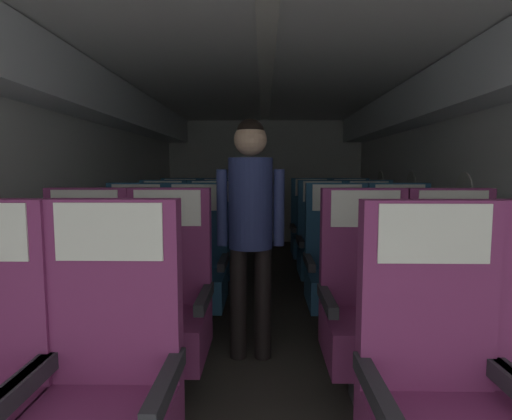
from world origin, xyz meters
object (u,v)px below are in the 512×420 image
Objects in this scene: seat_d_left_window at (162,247)px; seat_d_left_aisle at (210,248)px; seat_c_left_window at (134,269)px; seat_d_right_window at (323,248)px; flight_attendant at (250,214)px; seat_b_right_aisle at (456,311)px; seat_d_right_aisle at (370,248)px; seat_a_right_window at (439,404)px; seat_c_right_window at (338,270)px; seat_a_left_aisle at (104,397)px; seat_e_right_window at (311,234)px; seat_b_left_window at (81,308)px; seat_b_left_aisle at (166,308)px; seat_c_right_aisle at (401,271)px; seat_b_right_window at (367,311)px; seat_c_left_aisle at (195,270)px; seat_e_left_aisle at (220,234)px; seat_e_left_window at (179,233)px; seat_e_right_aisle at (350,234)px.

seat_d_left_aisle is (0.48, -0.02, 0.00)m from seat_d_left_window.
seat_d_right_window is (1.54, 0.87, 0.00)m from seat_c_left_window.
flight_attendant is at bearing -116.49° from seat_d_right_window.
seat_b_right_aisle is 1.76m from seat_d_right_aisle.
seat_a_right_window is 1.00× the size of seat_c_right_window.
seat_a_left_aisle is 3.67m from seat_e_right_window.
seat_b_left_aisle is (0.46, 0.01, 0.00)m from seat_b_left_window.
seat_c_right_aisle is 0.47m from seat_c_right_window.
seat_a_right_window is 1.00× the size of seat_d_right_window.
seat_b_left_window is at bearing 179.55° from seat_b_right_window.
seat_c_right_window is 1.00× the size of seat_e_right_window.
seat_c_left_aisle is 1.77m from seat_d_right_aisle.
seat_c_right_window is at bearing -58.51° from seat_e_left_aisle.
seat_a_left_aisle is 2.05m from seat_c_right_window.
seat_a_left_aisle and seat_b_left_aisle have the same top height.
seat_e_left_aisle is at bearing 123.11° from flight_attendant.
seat_e_left_window is 0.73× the size of flight_attendant.
seat_d_left_window is 1.78m from seat_e_right_window.
seat_e_right_aisle is at bearing 63.07° from seat_d_right_window.
seat_a_left_aisle is 1.00× the size of seat_c_left_aisle.
seat_c_left_aisle and seat_d_right_aisle have the same top height.
seat_c_left_window is at bearing 179.87° from seat_c_right_aisle.
seat_c_left_window is at bearing -131.08° from seat_e_right_window.
seat_c_left_window is at bearing 89.11° from seat_b_left_window.
seat_e_right_window is at bearing 117.26° from seat_d_right_aisle.
seat_c_left_aisle is 0.77m from flight_attendant.
seat_c_left_window is at bearing 179.44° from seat_c_left_aisle.
seat_d_right_aisle is 1.00× the size of seat_e_left_window.
seat_b_right_aisle is at bearing -48.70° from seat_d_left_aisle.
seat_e_right_window is at bearing 178.04° from seat_e_right_aisle.
seat_d_left_aisle is (-1.07, 0.87, 0.00)m from seat_c_right_window.
seat_e_left_window is (-1.56, 0.88, 0.00)m from seat_d_right_window.
seat_b_right_aisle and seat_c_right_aisle have the same top height.
seat_b_right_window is at bearing -90.18° from seat_c_right_window.
seat_d_right_window is (1.08, 0.00, 0.00)m from seat_d_left_aisle.
seat_d_right_aisle is at bearing 90.17° from seat_b_right_aisle.
seat_e_right_window is 0.73× the size of flight_attendant.
seat_b_left_aisle is 0.78m from flight_attendant.
seat_a_right_window is 1.00× the size of seat_e_left_aisle.
seat_e_left_aisle is (-1.54, 2.63, 0.00)m from seat_b_right_aisle.
flight_attendant reaches higher than seat_c_right_window.
seat_b_right_window is 1.77m from seat_c_left_window.
flight_attendant is at bearing 43.63° from seat_b_left_aisle.
seat_b_right_window is at bearing -39.50° from seat_c_left_aisle.
seat_a_left_aisle and seat_b_left_window have the same top height.
seat_e_right_aisle is (0.45, 0.88, 0.00)m from seat_d_right_window.
seat_b_left_window is 1.80m from seat_d_left_aisle.
flight_attendant is at bearing -158.79° from seat_c_right_aisle.
seat_c_right_window is 1.00× the size of seat_d_right_window.
seat_d_right_aisle is 1.00m from seat_e_right_window.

